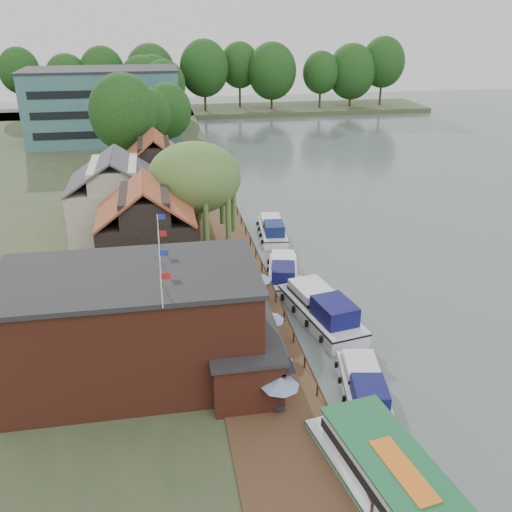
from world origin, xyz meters
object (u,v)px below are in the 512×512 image
cruiser_3 (272,227)px  pub (165,324)px  cruiser_2 (283,269)px  umbrella_2 (268,328)px  cruiser_1 (321,306)px  cottage_a (147,230)px  willow (195,198)px  swan (365,484)px  umbrella_0 (280,395)px  cottage_b (116,196)px  umbrella_1 (275,370)px  umbrella_3 (247,305)px  tour_boat (409,507)px  cottage_c (155,171)px  umbrella_4 (257,287)px  hotel_block (104,106)px  cruiser_0 (364,383)px

cruiser_3 → pub: bearing=-110.6°
cruiser_2 → umbrella_2: bearing=-94.8°
cruiser_1 → cottage_a: bearing=135.4°
willow → cruiser_3: willow is taller
pub → swan: size_ratio=45.45×
umbrella_0 → cruiser_1: umbrella_0 is taller
willow → umbrella_0: 25.52m
cottage_b → cruiser_3: bearing=-1.4°
cottage_a → umbrella_0: 21.52m
umbrella_1 → umbrella_2: 4.96m
cottage_b → cruiser_1: cottage_b is taller
pub → umbrella_3: size_ratio=8.42×
cottage_b → umbrella_3: bearing=-62.5°
cottage_b → tour_boat: 40.95m
willow → cottage_c: bearing=104.0°
cottage_a → willow: willow is taller
umbrella_1 → tour_boat: bearing=-69.0°
cruiser_2 → umbrella_3: bearing=-106.7°
willow → cruiser_1: size_ratio=0.96×
cottage_a → umbrella_1: size_ratio=3.62×
umbrella_4 → cruiser_1: 5.20m
pub → tour_boat: bearing=-51.6°
cruiser_1 → hotel_block: bearing=96.1°
cottage_b → cruiser_1: size_ratio=0.88×
pub → hotel_block: 71.49m
cruiser_0 → umbrella_4: bearing=121.4°
pub → hotel_block: bearing=96.4°
cruiser_0 → cruiser_1: (0.02, 9.70, 0.28)m
pub → cruiser_0: bearing=-15.3°
cottage_a → cruiser_2: size_ratio=0.95×
pub → cruiser_3: size_ratio=2.25×
willow → umbrella_1: willow is taller
umbrella_1 → umbrella_3: same height
cruiser_3 → cottage_a: bearing=-138.1°
cottage_c → swan: cottage_c is taller
umbrella_2 → umbrella_4: (0.34, 6.27, 0.00)m
cottage_c → umbrella_1: size_ratio=3.58×
cottage_c → umbrella_0: (6.17, -39.08, -2.96)m
cruiser_3 → swan: size_ratio=20.22×
pub → umbrella_3: 8.66m
hotel_block → cruiser_2: 60.28m
hotel_block → umbrella_3: size_ratio=10.69×
cottage_c → cruiser_0: 39.36m
cottage_a → willow: 6.80m
cottage_b → willow: (7.50, -5.00, 0.96)m
umbrella_4 → cruiser_0: bearing=-68.6°
umbrella_2 → umbrella_3: 3.61m
umbrella_0 → cruiser_3: umbrella_0 is taller
cottage_c → tour_boat: 48.43m
umbrella_2 → umbrella_3: (-0.95, 3.48, 0.00)m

